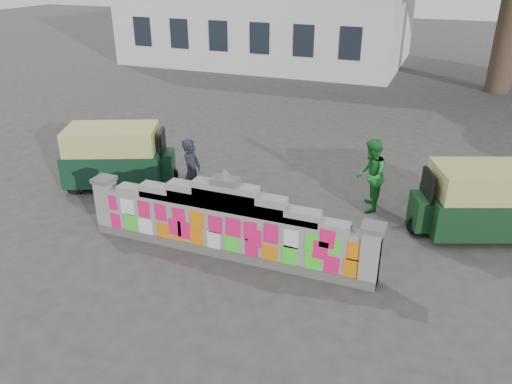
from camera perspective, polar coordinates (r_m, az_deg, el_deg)
ground at (r=10.89m, az=-3.31°, el=-7.11°), size 100.00×100.00×0.00m
parapet_wall at (r=10.50m, az=-3.43°, el=-3.67°), size 6.48×0.44×2.01m
cyclist_bike at (r=12.40m, az=-7.19°, el=-0.36°), size 1.98×0.89×1.01m
cyclist_rider at (r=12.26m, az=-7.27°, el=1.12°), size 0.48×0.67×1.71m
pedestrian at (r=12.66m, az=12.95°, el=1.83°), size 0.81×0.98×1.85m
rickshaw_left at (r=14.32m, az=-15.63°, el=4.05°), size 3.13×2.32×1.68m
rickshaw_right at (r=12.31m, az=24.42°, el=-0.90°), size 3.09×2.24×1.66m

